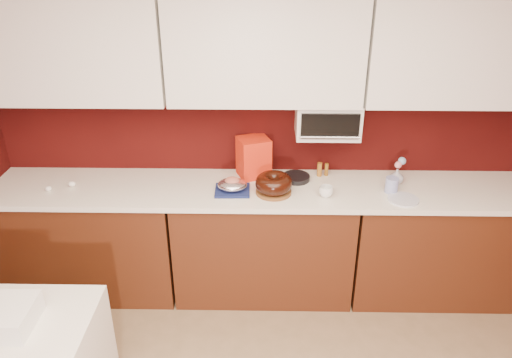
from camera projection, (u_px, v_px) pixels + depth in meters
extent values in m
cube|color=#370907|center=(264.00, 127.00, 3.74)|extent=(4.00, 0.02, 2.50)
cube|color=#4A200E|center=(91.00, 240.00, 3.85)|extent=(1.31, 0.58, 0.86)
cube|color=#4A200E|center=(263.00, 242.00, 3.83)|extent=(1.31, 0.58, 0.86)
cube|color=#4A200E|center=(438.00, 244.00, 3.81)|extent=(1.31, 0.58, 0.86)
cube|color=white|center=(264.00, 190.00, 3.63)|extent=(4.00, 0.62, 0.04)
cube|color=white|center=(67.00, 51.00, 3.35)|extent=(1.31, 0.33, 0.70)
cube|color=white|center=(265.00, 52.00, 3.33)|extent=(1.31, 0.33, 0.70)
cube|color=white|center=(466.00, 52.00, 3.30)|extent=(1.31, 0.33, 0.70)
cube|color=white|center=(328.00, 118.00, 3.55)|extent=(0.45, 0.30, 0.25)
cube|color=black|center=(330.00, 126.00, 3.41)|extent=(0.40, 0.02, 0.18)
cylinder|color=silver|center=(330.00, 137.00, 3.43)|extent=(0.42, 0.02, 0.02)
cylinder|color=brown|center=(274.00, 192.00, 3.54)|extent=(0.26, 0.26, 0.02)
torus|color=black|center=(274.00, 183.00, 3.51)|extent=(0.34, 0.34, 0.11)
cube|color=navy|center=(232.00, 190.00, 3.56)|extent=(0.25, 0.22, 0.02)
ellipsoid|color=white|center=(232.00, 185.00, 3.54)|extent=(0.26, 0.24, 0.08)
ellipsoid|color=#C26B58|center=(232.00, 182.00, 3.53)|extent=(0.12, 0.11, 0.07)
cube|color=red|center=(254.00, 157.00, 3.74)|extent=(0.28, 0.27, 0.30)
cylinder|color=black|center=(296.00, 178.00, 3.73)|extent=(0.27, 0.27, 0.04)
imported|color=white|center=(326.00, 191.00, 3.48)|extent=(0.12, 0.12, 0.09)
cylinder|color=#1B3299|center=(392.00, 185.00, 3.54)|extent=(0.11, 0.11, 0.11)
imported|color=#ACB1C3|center=(397.00, 175.00, 3.66)|extent=(0.11, 0.11, 0.13)
sphere|color=pink|center=(398.00, 165.00, 3.62)|extent=(0.05, 0.05, 0.05)
sphere|color=#7DA7C9|center=(402.00, 161.00, 3.63)|extent=(0.06, 0.06, 0.06)
cylinder|color=silver|center=(403.00, 199.00, 3.45)|extent=(0.22, 0.22, 0.01)
cylinder|color=#8F571A|center=(319.00, 169.00, 3.77)|extent=(0.04, 0.04, 0.11)
ellipsoid|color=white|center=(48.00, 189.00, 3.57)|extent=(0.06, 0.05, 0.04)
ellipsoid|color=white|center=(72.00, 184.00, 3.63)|extent=(0.06, 0.05, 0.04)
cylinder|color=brown|center=(326.00, 169.00, 3.78)|extent=(0.03, 0.03, 0.10)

